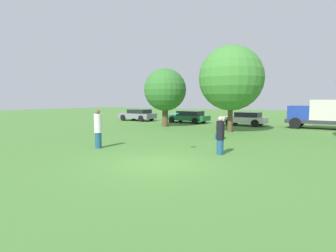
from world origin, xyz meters
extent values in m
plane|color=#477A33|center=(0.00, 0.00, 0.00)|extent=(120.00, 120.00, 0.00)
cylinder|color=navy|center=(-4.30, 1.31, 0.38)|extent=(0.32, 0.32, 0.76)
cylinder|color=silver|center=(-4.30, 1.31, 1.23)|extent=(0.37, 0.37, 0.93)
sphere|color=brown|center=(-4.30, 1.31, 1.79)|extent=(0.22, 0.22, 0.22)
cylinder|color=navy|center=(1.41, 2.87, 0.33)|extent=(0.30, 0.30, 0.66)
cylinder|color=black|center=(1.41, 2.87, 1.06)|extent=(0.35, 0.35, 0.81)
sphere|color=beige|center=(1.41, 2.87, 1.56)|extent=(0.21, 0.21, 0.21)
cylinder|color=#19B2D8|center=(-0.42, 2.22, 1.77)|extent=(0.26, 0.26, 0.08)
cube|color=navy|center=(-0.26, 7.30, 0.15)|extent=(0.46, 0.39, 0.31)
cylinder|color=#BF8C26|center=(-0.26, 7.30, 0.55)|extent=(0.35, 0.35, 0.49)
sphere|color=#8C6647|center=(-0.26, 7.30, 0.90)|extent=(0.23, 0.23, 0.23)
cylinder|color=brown|center=(-7.30, 12.40, 1.13)|extent=(0.52, 0.52, 2.25)
sphere|color=#33702D|center=(-7.30, 12.40, 3.29)|extent=(3.76, 3.76, 3.76)
cylinder|color=brown|center=(-0.96, 11.37, 1.33)|extent=(0.37, 0.37, 2.66)
sphere|color=#3D7F33|center=(-0.96, 11.37, 3.97)|extent=(4.75, 4.75, 4.75)
cube|color=slate|center=(-13.69, 16.58, 0.58)|extent=(4.43, 2.09, 0.57)
cube|color=black|center=(-13.37, 16.56, 1.09)|extent=(2.47, 1.76, 0.45)
cylinder|color=black|center=(-15.08, 15.73, 0.35)|extent=(0.70, 0.22, 0.69)
cylinder|color=black|center=(-14.98, 17.58, 0.35)|extent=(0.70, 0.22, 0.69)
cylinder|color=black|center=(-12.40, 15.58, 0.35)|extent=(0.70, 0.22, 0.69)
cylinder|color=black|center=(-12.30, 17.44, 0.35)|extent=(0.70, 0.22, 0.69)
cube|color=#196633|center=(-7.45, 17.08, 0.52)|extent=(4.61, 2.07, 0.50)
cube|color=black|center=(-7.11, 17.06, 1.00)|extent=(2.57, 1.74, 0.46)
cylinder|color=black|center=(-8.90, 16.24, 0.32)|extent=(0.65, 0.24, 0.64)
cylinder|color=black|center=(-8.80, 18.07, 0.32)|extent=(0.65, 0.24, 0.64)
cylinder|color=black|center=(-6.10, 16.09, 0.32)|extent=(0.65, 0.24, 0.64)
cylinder|color=black|center=(-6.00, 17.92, 0.32)|extent=(0.65, 0.24, 0.64)
cube|color=silver|center=(-1.40, 17.00, 0.55)|extent=(3.96, 1.95, 0.53)
cube|color=black|center=(-1.11, 16.98, 1.03)|extent=(2.21, 1.64, 0.44)
cylinder|color=black|center=(-2.65, 16.19, 0.33)|extent=(0.68, 0.22, 0.67)
cylinder|color=black|center=(-2.55, 17.93, 0.33)|extent=(0.68, 0.22, 0.67)
cylinder|color=black|center=(-0.25, 16.06, 0.33)|extent=(0.68, 0.22, 0.67)
cylinder|color=black|center=(-0.15, 17.80, 0.33)|extent=(0.68, 0.22, 0.67)
cube|color=#2D2D33|center=(4.96, 17.27, 0.60)|extent=(5.71, 2.30, 0.30)
cube|color=#1E389E|center=(3.22, 17.37, 1.32)|extent=(1.90, 1.99, 1.14)
cube|color=beige|center=(5.74, 17.23, 1.57)|extent=(3.58, 2.18, 1.64)
cylinder|color=black|center=(2.94, 16.39, 0.45)|extent=(0.92, 0.30, 0.91)
cylinder|color=black|center=(3.05, 18.38, 0.45)|extent=(0.92, 0.30, 0.91)
camera|label=1|loc=(5.48, -8.20, 2.35)|focal=28.90mm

